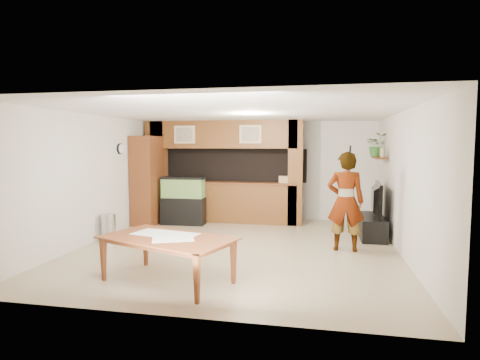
% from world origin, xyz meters
% --- Properties ---
extents(floor, '(6.50, 6.50, 0.00)m').
position_xyz_m(floor, '(0.00, 0.00, 0.00)').
color(floor, tan).
rests_on(floor, ground).
extents(ceiling, '(6.50, 6.50, 0.00)m').
position_xyz_m(ceiling, '(0.00, 0.00, 2.60)').
color(ceiling, white).
rests_on(ceiling, wall_back).
extents(wall_back, '(6.00, 0.00, 6.00)m').
position_xyz_m(wall_back, '(0.00, 3.25, 1.30)').
color(wall_back, beige).
rests_on(wall_back, floor).
extents(wall_left, '(0.00, 6.50, 6.50)m').
position_xyz_m(wall_left, '(-3.00, 0.00, 1.30)').
color(wall_left, beige).
rests_on(wall_left, floor).
extents(wall_right, '(0.00, 6.50, 6.50)m').
position_xyz_m(wall_right, '(3.00, 0.00, 1.30)').
color(wall_right, beige).
rests_on(wall_right, floor).
extents(partition, '(4.20, 0.99, 2.60)m').
position_xyz_m(partition, '(-0.95, 2.64, 1.31)').
color(partition, brown).
rests_on(partition, floor).
extents(wall_clock, '(0.05, 0.25, 0.25)m').
position_xyz_m(wall_clock, '(-2.97, 1.00, 1.90)').
color(wall_clock, black).
rests_on(wall_clock, wall_left).
extents(wall_shelf, '(0.25, 0.90, 0.04)m').
position_xyz_m(wall_shelf, '(2.85, 1.95, 1.70)').
color(wall_shelf, brown).
rests_on(wall_shelf, wall_right).
extents(pantry_cabinet, '(0.55, 0.90, 2.20)m').
position_xyz_m(pantry_cabinet, '(-2.70, 1.85, 1.10)').
color(pantry_cabinet, brown).
rests_on(pantry_cabinet, floor).
extents(trash_can, '(0.30, 0.30, 0.55)m').
position_xyz_m(trash_can, '(-2.78, 0.05, 0.28)').
color(trash_can, '#B2B2B7').
rests_on(trash_can, floor).
extents(aquarium, '(1.08, 0.41, 1.20)m').
position_xyz_m(aquarium, '(-1.80, 1.95, 0.59)').
color(aquarium, black).
rests_on(aquarium, floor).
extents(tv_stand, '(0.51, 1.38, 0.46)m').
position_xyz_m(tv_stand, '(2.65, 1.42, 0.23)').
color(tv_stand, black).
rests_on(tv_stand, floor).
extents(television, '(0.24, 1.27, 0.73)m').
position_xyz_m(television, '(2.65, 1.42, 0.82)').
color(television, black).
rests_on(television, tv_stand).
extents(photo_frame, '(0.06, 0.16, 0.21)m').
position_xyz_m(photo_frame, '(2.85, 1.63, 1.82)').
color(photo_frame, tan).
rests_on(photo_frame, wall_shelf).
extents(potted_plant, '(0.49, 0.43, 0.54)m').
position_xyz_m(potted_plant, '(2.82, 2.23, 1.99)').
color(potted_plant, '#306A2A').
rests_on(potted_plant, wall_shelf).
extents(person, '(0.69, 0.46, 1.87)m').
position_xyz_m(person, '(2.02, 0.17, 0.93)').
color(person, tan).
rests_on(person, floor).
extents(microphone, '(0.03, 0.09, 0.15)m').
position_xyz_m(microphone, '(2.07, 0.01, 1.90)').
color(microphone, black).
rests_on(microphone, person).
extents(dining_table, '(2.14, 1.63, 0.67)m').
position_xyz_m(dining_table, '(-0.62, -2.18, 0.33)').
color(dining_table, brown).
rests_on(dining_table, floor).
extents(newspaper_a, '(0.69, 0.60, 0.01)m').
position_xyz_m(newspaper_a, '(-0.48, -2.25, 0.67)').
color(newspaper_a, silver).
rests_on(newspaper_a, dining_table).
extents(newspaper_b, '(0.69, 0.56, 0.01)m').
position_xyz_m(newspaper_b, '(-0.87, -1.94, 0.67)').
color(newspaper_b, silver).
rests_on(newspaper_b, dining_table).
extents(newspaper_c, '(0.56, 0.46, 0.01)m').
position_xyz_m(newspaper_c, '(-0.47, -1.98, 0.67)').
color(newspaper_c, silver).
rests_on(newspaper_c, dining_table).
extents(counter_box, '(0.28, 0.19, 0.18)m').
position_xyz_m(counter_box, '(0.67, 2.45, 1.13)').
color(counter_box, tan).
rests_on(counter_box, partition).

